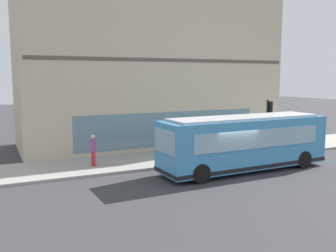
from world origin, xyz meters
TOP-DOWN VIEW (x-y plane):
  - ground at (0.00, 0.00)m, footprint 120.00×120.00m
  - sidewalk_curb at (4.83, 0.00)m, footprint 4.46×40.00m
  - building_corner at (10.93, 0.00)m, footprint 7.79×19.51m
  - city_bus_nearside at (0.40, -1.37)m, footprint 2.83×10.11m
  - traffic_light_near_corner at (3.20, -5.43)m, footprint 0.32×0.49m
  - fire_hydrant at (3.77, -6.70)m, footprint 0.35×0.35m
  - pedestrian_walking_along_curb at (4.79, -8.69)m, footprint 0.32×0.32m
  - pedestrian_by_light_pole at (3.40, -0.96)m, footprint 0.32×0.32m
  - pedestrian_near_hydrant at (4.42, 6.21)m, footprint 0.32×0.32m
  - newspaper_vending_box at (5.69, -0.95)m, footprint 0.44×0.42m

SIDE VIEW (x-z plane):
  - ground at x=0.00m, z-range 0.00..0.00m
  - sidewalk_curb at x=4.83m, z-range 0.00..0.15m
  - fire_hydrant at x=3.77m, z-range 0.14..0.88m
  - newspaper_vending_box at x=5.69m, z-range 0.15..1.05m
  - pedestrian_walking_along_curb at x=4.79m, z-range 0.28..2.03m
  - pedestrian_by_light_pole at x=3.40m, z-range 0.29..2.07m
  - pedestrian_near_hydrant at x=4.42m, z-range 0.30..2.13m
  - city_bus_nearside at x=0.40m, z-range 0.02..3.09m
  - traffic_light_near_corner at x=3.20m, z-range 0.86..4.43m
  - building_corner at x=10.93m, z-range -0.01..11.58m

